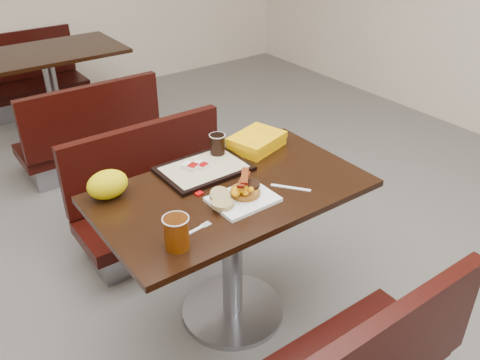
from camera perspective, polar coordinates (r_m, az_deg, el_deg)
floor at (r=2.71m, az=-0.81°, el=-14.60°), size 6.00×7.00×0.01m
table_near at (r=2.46m, az=-0.87°, el=-8.42°), size 1.20×0.70×0.75m
bench_near_s at (r=2.09m, az=10.85°, el=-18.40°), size 1.00×0.46×0.72m
bench_near_n at (r=2.96m, az=-8.70°, el=-1.65°), size 1.00×0.46×0.72m
table_far at (r=4.58m, az=-20.23°, el=8.91°), size 1.20×0.70×0.75m
bench_far_s at (r=3.96m, az=-17.03°, el=5.92°), size 1.00×0.46×0.72m
bench_far_n at (r=5.23m, az=-22.62°, el=10.85°), size 1.00×0.46×0.72m
platter at (r=2.15m, az=0.33°, el=-2.20°), size 0.27×0.21×0.02m
pancake_stack at (r=2.16m, az=0.58°, el=-1.30°), size 0.13×0.13×0.03m
sausage_patty at (r=2.18m, az=1.16°, el=-0.50°), size 0.10×0.10×0.01m
scrambled_eggs at (r=2.11m, az=0.20°, el=-1.02°), size 0.10×0.10×0.05m
bacon_strips at (r=2.12m, az=0.43°, el=0.13°), size 0.17×0.17×0.01m
muffin_bottom at (r=2.09m, az=-1.99°, el=-2.67°), size 0.10×0.10×0.02m
muffin_top at (r=2.12m, az=-2.27°, el=-1.74°), size 0.10×0.11×0.05m
coffee_cup_near at (r=1.87m, az=-7.15°, el=-5.92°), size 0.11×0.11×0.13m
fork at (r=1.98m, az=-5.38°, el=-5.79°), size 0.14×0.04×0.00m
knife at (r=2.25m, az=5.73°, el=-0.86°), size 0.12×0.15×0.00m
condiment_syrup at (r=2.19m, az=-2.12°, el=-1.59°), size 0.04×0.03×0.01m
condiment_ketchup at (r=2.20m, az=-4.62°, el=-1.53°), size 0.04×0.03×0.01m
tray at (r=2.38m, az=-4.08°, el=1.24°), size 0.41×0.29×0.02m
hashbrown_sleeve_left at (r=2.37m, az=-5.61°, el=1.56°), size 0.08×0.09×0.02m
hashbrown_sleeve_right at (r=2.38m, az=-4.39°, el=1.68°), size 0.06×0.08×0.02m
coffee_cup_far at (r=2.47m, az=-2.56°, el=4.04°), size 0.08×0.08×0.10m
clamshell at (r=2.58m, az=1.89°, el=4.36°), size 0.31×0.26×0.07m
paper_bag at (r=2.22m, az=-14.67°, el=-0.49°), size 0.19×0.15×0.12m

